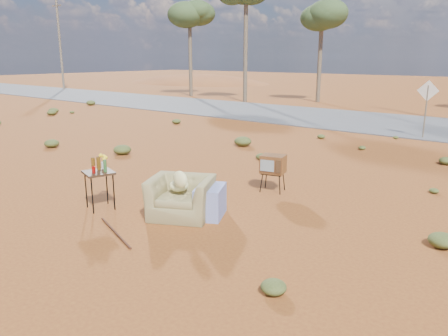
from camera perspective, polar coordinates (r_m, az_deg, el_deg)
The scene contains 12 objects.
ground at distance 8.64m, azimuth -7.13°, elevation -6.32°, with size 140.00×140.00×0.00m, color brown.
highway at distance 21.62m, azimuth 22.71°, elevation 5.23°, with size 140.00×7.00×0.04m, color #565659.
dirt_mound at distance 53.50m, azimuth -3.52°, elevation 11.07°, with size 26.00×18.00×2.00m, color #965024.
armchair at distance 8.48m, azimuth -4.94°, elevation -3.20°, with size 1.55×1.42×1.04m.
tv_unit at distance 10.04m, azimuth 6.43°, elevation 0.45°, with size 0.62×0.55×0.86m.
side_table at distance 9.19m, azimuth -15.96°, elevation -0.23°, with size 0.69×0.69×1.10m.
rusty_bar at distance 8.03m, azimuth -14.01°, elevation -8.15°, with size 0.04×0.04×1.57m, color #462412.
road_sign at distance 18.19m, azimuth 24.99°, elevation 8.19°, with size 0.78×0.06×2.19m.
eucalyptus_far_left at distance 35.10m, azimuth -4.51°, elevation 19.06°, with size 3.20×3.20×7.10m.
eucalyptus_near_left at distance 30.97m, azimuth 12.67°, elevation 18.49°, with size 3.20×3.20×6.60m.
utility_pole_west at distance 44.35m, azimuth -20.63°, elevation 14.91°, with size 1.40×0.20×8.00m.
scrub_patch at distance 12.37m, azimuth 4.85°, elevation 0.76°, with size 17.49×8.07×0.33m.
Camera 1 is at (5.85, -5.59, 3.03)m, focal length 35.00 mm.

